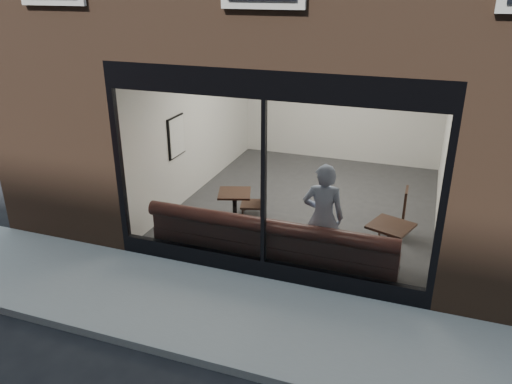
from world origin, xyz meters
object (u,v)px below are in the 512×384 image
(banquette, at_px, (271,252))
(person, at_px, (323,218))
(cafe_table_right, at_px, (391,226))
(cafe_chair_right, at_px, (391,224))
(cafe_chair_left, at_px, (253,204))
(cafe_table_left, at_px, (235,193))

(banquette, xyz_separation_m, person, (0.77, 0.18, 0.66))
(banquette, distance_m, person, 1.03)
(person, bearing_deg, cafe_table_right, -168.70)
(banquette, distance_m, cafe_chair_right, 2.40)
(cafe_chair_left, bearing_deg, cafe_table_left, 66.79)
(banquette, relative_size, cafe_table_left, 6.97)
(banquette, distance_m, cafe_chair_left, 1.87)
(person, bearing_deg, cafe_chair_left, -49.13)
(banquette, relative_size, person, 2.26)
(person, xyz_separation_m, cafe_chair_left, (-1.70, 1.44, -0.65))
(cafe_chair_left, bearing_deg, cafe_chair_right, 165.01)
(cafe_table_left, bearing_deg, banquette, -42.73)
(cafe_table_left, bearing_deg, cafe_table_right, -7.85)
(banquette, relative_size, cafe_chair_left, 8.89)
(cafe_table_left, bearing_deg, cafe_chair_right, 14.61)
(banquette, distance_m, cafe_table_right, 1.94)
(cafe_table_left, bearing_deg, cafe_chair_left, 82.36)
(person, height_order, cafe_table_right, person)
(cafe_table_right, xyz_separation_m, cafe_chair_left, (-2.71, 1.08, -0.50))
(cafe_chair_left, xyz_separation_m, cafe_chair_right, (2.65, 0.03, 0.00))
(banquette, xyz_separation_m, cafe_chair_left, (-0.92, 1.63, 0.01))
(cafe_chair_left, bearing_deg, banquette, 103.96)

